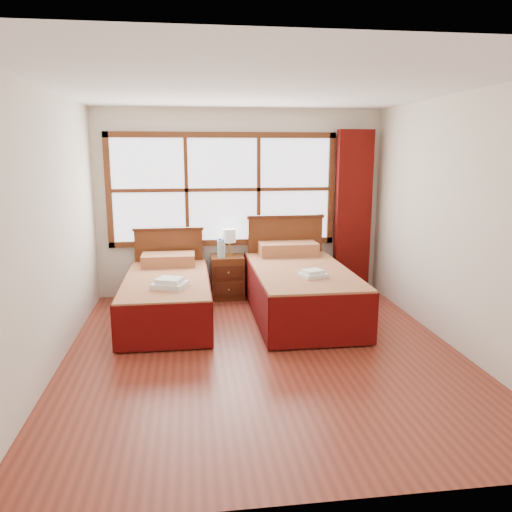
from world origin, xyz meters
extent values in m
plane|color=maroon|center=(0.00, 0.00, 0.00)|extent=(4.50, 4.50, 0.00)
plane|color=white|center=(0.00, 0.00, 2.60)|extent=(4.50, 4.50, 0.00)
plane|color=silver|center=(0.00, 2.25, 1.30)|extent=(4.00, 0.00, 4.00)
plane|color=silver|center=(-2.00, 0.00, 1.30)|extent=(0.00, 4.50, 4.50)
plane|color=silver|center=(2.00, 0.00, 1.30)|extent=(0.00, 4.50, 4.50)
cube|color=white|center=(-0.25, 2.22, 1.50)|extent=(3.00, 0.02, 1.40)
cube|color=#592A13|center=(-0.25, 2.20, 0.76)|extent=(3.16, 0.06, 0.08)
cube|color=#592A13|center=(-0.25, 2.20, 2.24)|extent=(3.16, 0.06, 0.08)
cube|color=#592A13|center=(-1.79, 2.20, 1.50)|extent=(0.08, 0.06, 1.56)
cube|color=#592A13|center=(1.29, 2.20, 1.50)|extent=(0.08, 0.06, 1.56)
cube|color=#592A13|center=(-0.75, 2.20, 1.50)|extent=(0.05, 0.05, 1.40)
cube|color=#592A13|center=(0.25, 2.20, 1.50)|extent=(0.05, 0.05, 1.40)
cube|color=#592A13|center=(-0.25, 2.20, 1.50)|extent=(3.00, 0.05, 0.05)
cube|color=#5B0C09|center=(1.60, 2.11, 1.17)|extent=(0.50, 0.16, 2.30)
cube|color=#441E0E|center=(-1.01, 1.13, 0.14)|extent=(0.89, 1.78, 0.29)
cube|color=maroon|center=(-1.01, 1.13, 0.41)|extent=(0.99, 1.97, 0.24)
cube|color=#5B0A09|center=(-1.51, 1.13, 0.27)|extent=(0.03, 1.97, 0.49)
cube|color=#5B0A09|center=(-0.52, 1.13, 0.27)|extent=(0.03, 1.97, 0.49)
cube|color=#5B0A09|center=(-1.01, 0.15, 0.27)|extent=(0.99, 0.03, 0.49)
cube|color=maroon|center=(-1.01, 1.84, 0.61)|extent=(0.70, 0.41, 0.15)
cube|color=#592A13|center=(-1.01, 2.14, 0.48)|extent=(0.93, 0.06, 0.97)
cube|color=#441E0E|center=(-1.01, 2.14, 0.98)|extent=(0.97, 0.08, 0.04)
cube|color=#441E0E|center=(0.63, 1.13, 0.17)|extent=(1.02, 2.04, 0.33)
cube|color=maroon|center=(0.63, 1.13, 0.47)|extent=(1.14, 2.26, 0.28)
cube|color=#5B0A09|center=(0.06, 1.13, 0.30)|extent=(0.03, 2.26, 0.56)
cube|color=#5B0A09|center=(1.19, 1.13, 0.30)|extent=(0.03, 2.26, 0.56)
cube|color=#5B0A09|center=(0.63, 0.01, 0.30)|extent=(1.14, 0.03, 0.56)
cube|color=maroon|center=(0.63, 1.95, 0.70)|extent=(0.80, 0.47, 0.18)
cube|color=#592A13|center=(0.63, 2.14, 0.55)|extent=(1.06, 0.06, 1.11)
cube|color=#441E0E|center=(0.63, 2.14, 1.12)|extent=(1.11, 0.08, 0.04)
cube|color=#592A13|center=(-0.22, 2.00, 0.30)|extent=(0.45, 0.40, 0.60)
cube|color=#441E0E|center=(-0.22, 1.79, 0.18)|extent=(0.40, 0.02, 0.18)
cube|color=#441E0E|center=(-0.22, 1.79, 0.42)|extent=(0.40, 0.02, 0.18)
sphere|color=#AA8C39|center=(-0.22, 1.77, 0.18)|extent=(0.03, 0.03, 0.03)
sphere|color=#AA8C39|center=(-0.22, 1.77, 0.42)|extent=(0.03, 0.03, 0.03)
cube|color=white|center=(-0.96, 0.72, 0.56)|extent=(0.44, 0.42, 0.06)
cube|color=white|center=(-0.96, 0.72, 0.61)|extent=(0.33, 0.31, 0.05)
cube|color=white|center=(0.67, 0.67, 0.63)|extent=(0.34, 0.32, 0.04)
cube|color=white|center=(0.67, 0.67, 0.67)|extent=(0.26, 0.24, 0.04)
cylinder|color=gold|center=(-0.18, 2.10, 0.61)|extent=(0.12, 0.12, 0.02)
cylinder|color=gold|center=(-0.18, 2.10, 0.70)|extent=(0.03, 0.03, 0.16)
cylinder|color=silver|center=(-0.18, 2.10, 0.87)|extent=(0.19, 0.19, 0.19)
cylinder|color=silver|center=(-0.32, 1.92, 0.72)|extent=(0.07, 0.07, 0.23)
cylinder|color=blue|center=(-0.32, 1.92, 0.85)|extent=(0.03, 0.03, 0.03)
cylinder|color=silver|center=(-0.28, 1.94, 0.71)|extent=(0.07, 0.07, 0.22)
cylinder|color=blue|center=(-0.28, 1.94, 0.83)|extent=(0.03, 0.03, 0.03)
camera|label=1|loc=(-0.71, -4.75, 2.02)|focal=35.00mm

